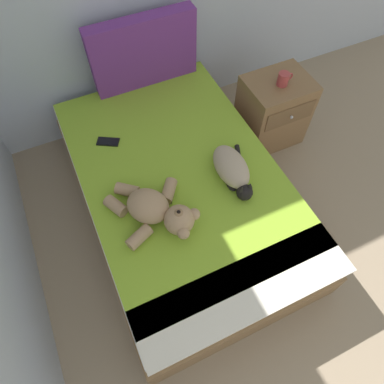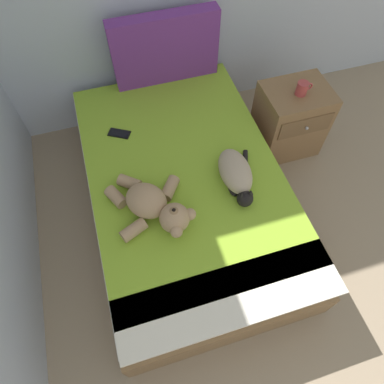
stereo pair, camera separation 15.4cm
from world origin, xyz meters
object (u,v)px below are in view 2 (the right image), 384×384
nightstand (290,120)px  cat (236,174)px  teddy_bear (154,206)px  mug (302,88)px  patterned_cushion (165,49)px  bed (185,191)px  cell_phone (119,133)px

nightstand → cat: bearing=-142.7°
teddy_bear → mug: mug is taller
teddy_bear → mug: size_ratio=4.51×
patterned_cushion → bed: bearing=-97.9°
patterned_cushion → mug: patterned_cushion is taller
cat → nightstand: cat is taller
patterned_cushion → nightstand: bearing=-34.8°
bed → patterned_cushion: 1.04m
bed → mug: bearing=18.8°
cat → nightstand: (0.66, 0.51, -0.23)m
teddy_bear → cell_phone: 0.69m
bed → cell_phone: 0.60m
mug → nightstand: bearing=81.4°
patterned_cushion → mug: (0.82, -0.60, -0.08)m
teddy_bear → cell_phone: bearing=97.6°
teddy_bear → cell_phone: (-0.09, 0.68, -0.07)m
cat → teddy_bear: size_ratio=0.77×
teddy_bear → nightstand: teddy_bear is taller
bed → cell_phone: bearing=127.6°
cat → bed: bearing=150.9°
bed → patterned_cushion: patterned_cushion is taller
cat → mug: (0.66, 0.48, 0.10)m
teddy_bear → nightstand: 1.36m
cat → mug: bearing=36.1°
nightstand → mug: (-0.00, -0.03, 0.33)m
patterned_cushion → cell_phone: patterned_cushion is taller
cat → patterned_cushion: bearing=98.3°
bed → cell_phone: (-0.34, 0.44, 0.23)m
bed → teddy_bear: bearing=-136.0°
bed → cat: size_ratio=4.78×
bed → nightstand: size_ratio=3.50×
teddy_bear → patterned_cushion: bearing=72.0°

